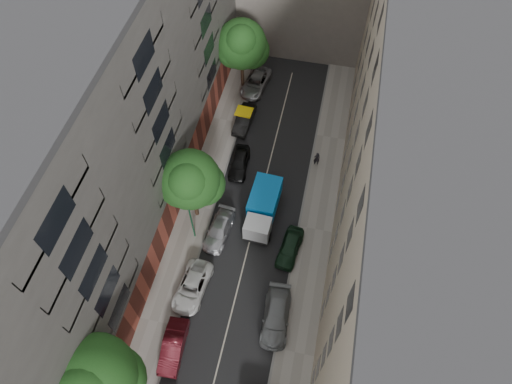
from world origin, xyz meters
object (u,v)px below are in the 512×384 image
(car_left_2, at_px, (192,287))
(car_left_3, at_px, (219,230))
(car_left_4, at_px, (239,162))
(car_left_6, at_px, (256,83))
(car_right_1, at_px, (276,317))
(tarp_truck, at_px, (263,208))
(lamp_post, at_px, (190,215))
(car_right_2, at_px, (290,248))
(tree_far, at_px, (242,46))
(pedestrian, at_px, (317,159))
(car_left_5, at_px, (244,119))
(tree_mid, at_px, (191,182))
(car_left_1, at_px, (173,346))
(tree_near, at_px, (93,383))

(car_left_2, xyz_separation_m, car_left_3, (0.80, 5.60, -0.02))
(car_left_2, relative_size, car_left_4, 1.15)
(car_left_6, distance_m, car_right_1, 26.40)
(tarp_truck, height_order, lamp_post, lamp_post)
(car_right_2, bearing_deg, tarp_truck, 142.68)
(lamp_post, bearing_deg, tree_far, 90.32)
(car_left_3, distance_m, car_right_1, 9.19)
(car_right_1, height_order, pedestrian, pedestrian)
(car_left_2, distance_m, car_right_1, 7.27)
(lamp_post, bearing_deg, car_left_5, 84.91)
(car_right_2, relative_size, pedestrian, 2.49)
(tree_mid, xyz_separation_m, pedestrian, (9.71, 8.11, -4.45))
(car_left_3, height_order, car_right_1, car_right_1)
(tarp_truck, relative_size, car_left_1, 1.38)
(tree_near, bearing_deg, car_right_1, 39.99)
(car_left_2, distance_m, tree_near, 11.35)
(car_left_5, distance_m, pedestrian, 8.92)
(car_left_4, bearing_deg, tree_near, -102.14)
(tarp_truck, distance_m, car_left_1, 13.75)
(car_left_5, relative_size, tree_far, 0.53)
(car_right_1, distance_m, car_right_2, 6.20)
(tree_near, xyz_separation_m, tree_mid, (1.10, 16.28, -1.15))
(car_left_2, distance_m, car_left_4, 13.22)
(car_left_3, distance_m, car_right_2, 6.41)
(car_left_4, height_order, car_right_1, car_right_1)
(tree_near, bearing_deg, car_left_2, 73.80)
(car_left_5, height_order, tree_far, tree_far)
(car_left_4, xyz_separation_m, lamp_post, (-2.04, -8.37, 3.07))
(car_left_3, bearing_deg, car_right_2, 2.55)
(car_left_1, distance_m, pedestrian, 21.57)
(car_right_2, distance_m, tree_far, 21.37)
(car_right_1, distance_m, pedestrian, 16.10)
(car_left_5, bearing_deg, car_left_1, -86.44)
(tree_mid, distance_m, lamp_post, 2.72)
(car_right_1, height_order, car_right_2, car_right_1)
(car_left_3, relative_size, lamp_post, 0.78)
(car_left_6, bearing_deg, car_left_2, -82.22)
(tree_mid, height_order, tree_far, tree_far)
(car_left_5, relative_size, lamp_post, 0.75)
(tarp_truck, bearing_deg, pedestrian, 63.04)
(car_left_1, height_order, car_left_6, car_left_1)
(car_left_6, relative_size, tree_near, 0.53)
(pedestrian, bearing_deg, car_right_1, 71.49)
(car_left_1, xyz_separation_m, lamp_post, (-1.24, 9.75, 3.07))
(car_left_2, distance_m, car_right_2, 8.88)
(car_right_1, bearing_deg, car_left_3, 130.91)
(car_left_3, distance_m, car_left_6, 18.82)
(car_left_6, bearing_deg, tree_near, -86.81)
(tarp_truck, xyz_separation_m, tree_mid, (-5.79, -1.20, 3.93))
(tarp_truck, xyz_separation_m, car_left_2, (-4.19, -8.17, -0.83))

